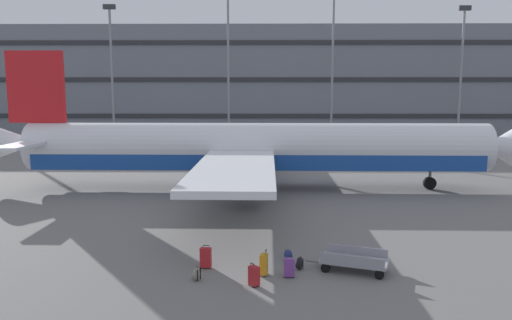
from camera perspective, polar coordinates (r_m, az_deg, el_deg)
The scene contains 15 objects.
ground_plane at distance 36.88m, azimuth 5.06°, elevation -3.10°, with size 600.00×600.00×0.00m, color slate.
terminal_structure at distance 88.52m, azimuth 2.52°, elevation 9.18°, with size 152.91×14.80×17.68m.
airliner at distance 35.72m, azimuth -0.60°, elevation 1.28°, with size 38.62×31.22×9.92m.
light_mast_left at distance 78.29m, azimuth -16.36°, elevation 10.94°, with size 1.80×0.50×19.65m.
light_mast_center_left at distance 75.25m, azimuth -3.23°, elevation 12.49°, with size 1.80×0.50×22.45m.
light_mast_center_right at distance 75.84m, azimuth 8.86°, elevation 12.50°, with size 1.80×0.50×22.79m.
light_mast_right at distance 80.66m, azimuth 22.67°, elevation 10.46°, with size 1.80×0.50×19.38m.
suitcase_purple at distance 20.35m, azimuth -5.83°, elevation -11.14°, with size 0.47×0.28×0.94m.
suitcase_large at distance 19.38m, azimuth 3.87°, elevation -12.27°, with size 0.43×0.25×0.89m.
suitcase_orange at distance 18.55m, azimuth -0.24°, elevation -13.21°, with size 0.45×0.46×0.89m.
suitcase_silver at distance 19.54m, azimuth 0.91°, elevation -11.93°, with size 0.34×0.44×1.02m.
backpack_small at distance 19.23m, azimuth -6.94°, elevation -12.96°, with size 0.41×0.45×0.56m.
backpack_red at distance 21.38m, azimuth 3.71°, elevation -10.88°, with size 0.36×0.24×0.45m.
backpack_navy at distance 20.24m, azimuth 5.03°, elevation -11.83°, with size 0.34×0.38×0.57m.
baggage_cart at distance 20.35m, azimuth 11.26°, elevation -11.33°, with size 3.34×2.09×0.82m.
Camera 1 is at (-2.84, -36.07, 7.13)m, focal length 34.63 mm.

